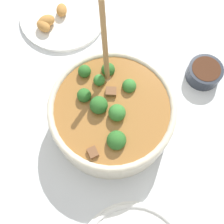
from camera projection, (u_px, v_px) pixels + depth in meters
ground_plane at (112, 122)px, 0.72m from camera, size 4.00×4.00×0.00m
stew_bowl at (112, 113)px, 0.67m from camera, size 0.30×0.30×0.28m
condiment_bowl at (204, 72)px, 0.75m from camera, size 0.09×0.09×0.04m
food_plate at (61, 15)px, 0.84m from camera, size 0.26×0.26×0.04m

